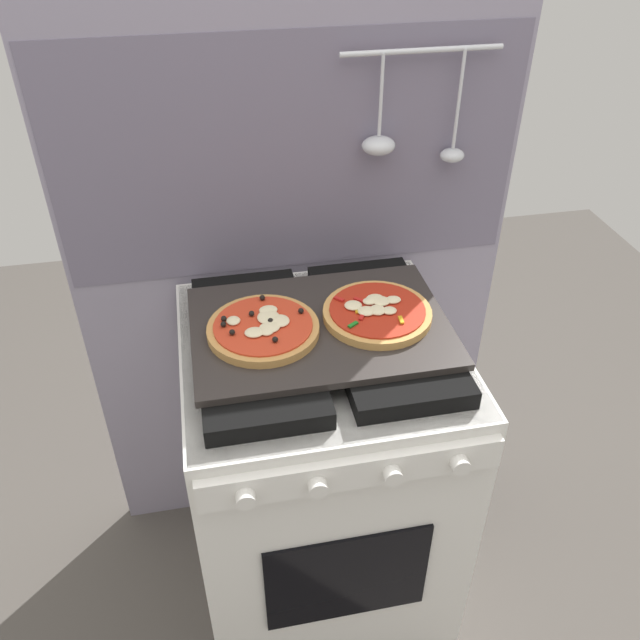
{
  "coord_description": "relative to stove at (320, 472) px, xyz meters",
  "views": [
    {
      "loc": [
        -0.22,
        -1.09,
        1.74
      ],
      "look_at": [
        0.0,
        0.0,
        0.93
      ],
      "focal_mm": 36.88,
      "sensor_mm": 36.0,
      "label": 1
    }
  ],
  "objects": [
    {
      "name": "ground_plane",
      "position": [
        0.0,
        0.0,
        -0.45
      ],
      "size": [
        4.0,
        4.0,
        0.0
      ],
      "primitive_type": "plane",
      "color": "#4C4742"
    },
    {
      "name": "kitchen_backsplash",
      "position": [
        0.0,
        0.34,
        0.34
      ],
      "size": [
        1.1,
        0.09,
        1.55
      ],
      "color": "gray",
      "rests_on": "ground_plane"
    },
    {
      "name": "stove",
      "position": [
        0.0,
        0.0,
        0.0
      ],
      "size": [
        0.6,
        0.64,
        0.9
      ],
      "color": "white",
      "rests_on": "ground_plane"
    },
    {
      "name": "baking_tray",
      "position": [
        0.0,
        0.0,
        0.46
      ],
      "size": [
        0.54,
        0.38,
        0.02
      ],
      "primitive_type": "cube",
      "color": "#2D2826",
      "rests_on": "stove"
    },
    {
      "name": "pizza_left",
      "position": [
        -0.12,
        -0.01,
        0.48
      ],
      "size": [
        0.23,
        0.23,
        0.03
      ],
      "color": "#C18947",
      "rests_on": "baking_tray"
    },
    {
      "name": "pizza_right",
      "position": [
        0.12,
        0.0,
        0.48
      ],
      "size": [
        0.23,
        0.23,
        0.03
      ],
      "color": "tan",
      "rests_on": "baking_tray"
    }
  ]
}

